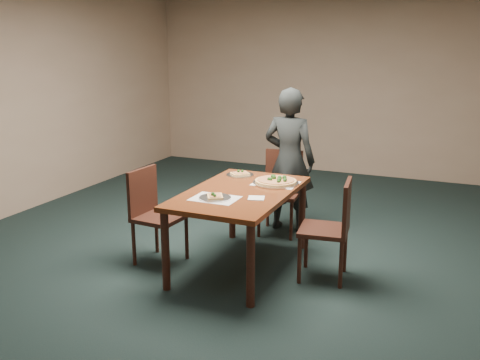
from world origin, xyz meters
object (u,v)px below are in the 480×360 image
at_px(diner, 289,160).
at_px(slice_plate_far, 240,174).
at_px(chair_far, 281,187).
at_px(pizza_pan, 276,181).
at_px(chair_right, 333,224).
at_px(chair_left, 153,210).
at_px(slice_plate_near, 215,197).
at_px(dining_table, 240,200).

height_order(diner, slice_plate_far, diner).
bearing_deg(chair_far, pizza_pan, -80.19).
relative_size(chair_right, slice_plate_far, 3.25).
relative_size(pizza_pan, slice_plate_far, 1.57).
bearing_deg(chair_far, chair_left, -128.41).
bearing_deg(slice_plate_near, dining_table, 72.99).
relative_size(chair_left, slice_plate_far, 3.25).
bearing_deg(dining_table, slice_plate_near, -107.01).
relative_size(dining_table, chair_left, 1.65).
bearing_deg(chair_left, diner, -28.90).
height_order(dining_table, slice_plate_near, slice_plate_near).
bearing_deg(slice_plate_near, slice_plate_far, 98.80).
distance_m(dining_table, chair_right, 0.87).
relative_size(chair_left, diner, 0.57).
bearing_deg(chair_right, slice_plate_far, -119.22).
bearing_deg(chair_far, slice_plate_far, -119.10).
bearing_deg(dining_table, pizza_pan, 59.39).
bearing_deg(chair_far, diner, 54.49).
xyz_separation_m(diner, slice_plate_near, (-0.18, -1.51, -0.04)).
distance_m(chair_far, pizza_pan, 0.80).
bearing_deg(diner, chair_left, 59.27).
bearing_deg(chair_right, dining_table, -91.03).
height_order(chair_left, diner, diner).
relative_size(chair_right, slice_plate_near, 3.25).
distance_m(pizza_pan, slice_plate_far, 0.48).
xyz_separation_m(chair_left, diner, (0.90, 1.38, 0.29)).
bearing_deg(pizza_pan, chair_far, 104.85).
distance_m(diner, slice_plate_far, 0.73).
bearing_deg(chair_right, chair_far, -147.64).
relative_size(chair_far, chair_right, 1.00).
bearing_deg(chair_far, slice_plate_near, -99.93).
height_order(chair_left, chair_right, same).
xyz_separation_m(chair_far, diner, (0.06, 0.09, 0.29)).
distance_m(dining_table, slice_plate_near, 0.35).
bearing_deg(slice_plate_near, diner, 83.34).
relative_size(pizza_pan, slice_plate_near, 1.57).
height_order(diner, pizza_pan, diner).
xyz_separation_m(dining_table, chair_right, (0.85, 0.09, -0.14)).
bearing_deg(chair_far, chair_right, -55.53).
height_order(chair_left, slice_plate_far, chair_left).
xyz_separation_m(chair_far, chair_left, (-0.85, -1.29, 0.00)).
relative_size(chair_left, pizza_pan, 2.07).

